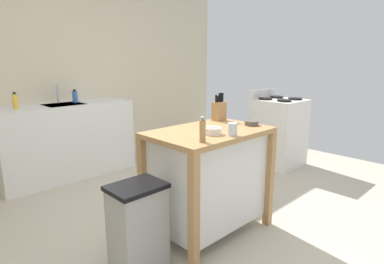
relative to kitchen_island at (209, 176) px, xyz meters
name	(u,v)px	position (x,y,z in m)	size (l,w,h in m)	color
ground_plane	(210,233)	(-0.03, -0.04, -0.49)	(6.12, 6.12, 0.00)	#BCB29E
wall_back	(70,70)	(-0.03, 2.49, 0.81)	(5.12, 0.10, 2.60)	beige
kitchen_island	(209,176)	(0.00, 0.00, 0.00)	(0.97, 0.64, 0.88)	#AD7F4C
knife_block	(219,110)	(0.37, 0.22, 0.48)	(0.11, 0.09, 0.25)	#AD7F4C
bowl_ceramic_wide	(251,123)	(0.40, -0.12, 0.41)	(0.12, 0.12, 0.04)	#564C47
bowl_stoneware_deep	(212,130)	(-0.09, -0.11, 0.41)	(0.14, 0.14, 0.05)	silver
drinking_cup	(233,129)	(-0.02, -0.25, 0.43)	(0.07, 0.07, 0.09)	silver
pepper_grinder	(203,130)	(-0.31, -0.23, 0.47)	(0.04, 0.04, 0.18)	#AD7F4C
trash_bin	(138,228)	(-0.73, -0.03, -0.18)	(0.36, 0.28, 0.63)	gray
sink_counter	(66,140)	(-0.30, 2.14, -0.04)	(1.59, 0.60, 0.91)	silver
sink_faucet	(58,94)	(-0.30, 2.28, 0.52)	(0.02, 0.02, 0.22)	#B7BCC1
bottle_spray_cleaner	(15,101)	(-0.82, 2.11, 0.50)	(0.05, 0.05, 0.18)	yellow
bottle_dish_soap	(75,97)	(-0.13, 2.16, 0.49)	(0.06, 0.06, 0.16)	blue
stove	(278,132)	(1.99, 0.56, -0.03)	(0.60, 0.60, 1.03)	white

